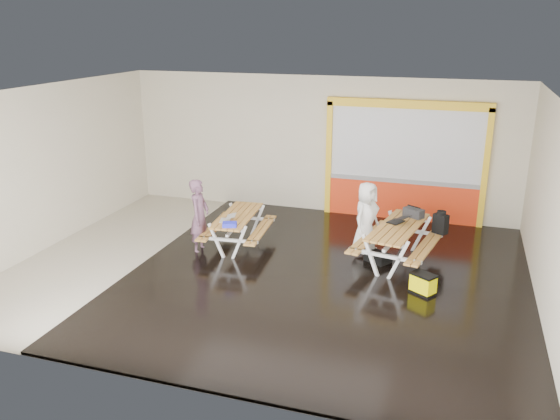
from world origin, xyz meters
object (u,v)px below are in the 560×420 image
(laptop_right, at_px, (398,220))
(backpack, at_px, (441,222))
(blue_pouch, at_px, (230,224))
(person_right, at_px, (366,217))
(picnic_table_right, at_px, (398,235))
(toolbox, at_px, (414,213))
(laptop_left, at_px, (227,219))
(fluke_bag, at_px, (423,284))
(person_left, at_px, (200,217))
(dark_case, at_px, (378,257))
(picnic_table_left, at_px, (238,222))

(laptop_right, distance_m, backpack, 0.97)
(backpack, bearing_deg, blue_pouch, -159.29)
(person_right, bearing_deg, picnic_table_right, -86.20)
(toolbox, bearing_deg, laptop_left, -162.09)
(backpack, height_order, fluke_bag, backpack)
(laptop_right, bearing_deg, fluke_bag, -65.73)
(person_left, height_order, dark_case, person_left)
(backpack, bearing_deg, picnic_table_left, -169.20)
(picnic_table_right, distance_m, person_left, 4.15)
(picnic_table_right, distance_m, laptop_left, 3.53)
(person_left, distance_m, backpack, 5.07)
(picnic_table_left, bearing_deg, person_right, 7.13)
(picnic_table_left, height_order, backpack, backpack)
(person_right, height_order, dark_case, person_right)
(person_right, xyz_separation_m, backpack, (1.48, 0.46, -0.11))
(person_right, relative_size, backpack, 3.09)
(toolbox, bearing_deg, dark_case, -129.06)
(blue_pouch, distance_m, toolbox, 3.85)
(laptop_right, height_order, toolbox, toolbox)
(dark_case, bearing_deg, person_left, -172.32)
(person_left, bearing_deg, laptop_left, -91.16)
(laptop_left, relative_size, backpack, 0.82)
(person_left, height_order, fluke_bag, person_left)
(laptop_right, xyz_separation_m, fluke_bag, (0.66, -1.46, -0.66))
(picnic_table_right, relative_size, person_right, 1.56)
(person_left, bearing_deg, person_right, -80.91)
(dark_case, bearing_deg, backpack, 33.54)
(person_right, bearing_deg, backpack, -50.21)
(picnic_table_left, distance_m, laptop_left, 0.49)
(laptop_left, bearing_deg, blue_pouch, -59.75)
(dark_case, bearing_deg, person_right, 137.54)
(picnic_table_right, xyz_separation_m, blue_pouch, (-3.30, -0.85, 0.16))
(backpack, bearing_deg, toolbox, -176.42)
(picnic_table_right, xyz_separation_m, toolbox, (0.23, 0.66, 0.29))
(picnic_table_left, xyz_separation_m, laptop_left, (-0.06, -0.43, 0.22))
(blue_pouch, bearing_deg, laptop_right, 17.72)
(picnic_table_right, distance_m, dark_case, 0.62)
(picnic_table_right, relative_size, laptop_left, 5.90)
(person_right, bearing_deg, blue_pouch, 134.99)
(picnic_table_left, bearing_deg, person_left, -145.80)
(person_left, xyz_separation_m, backpack, (4.91, 1.27, -0.03))
(toolbox, distance_m, backpack, 0.59)
(picnic_table_left, height_order, person_right, person_right)
(blue_pouch, bearing_deg, person_left, 160.94)
(picnic_table_left, relative_size, fluke_bag, 3.78)
(laptop_left, distance_m, backpack, 4.45)
(laptop_right, relative_size, fluke_bag, 0.95)
(picnic_table_left, xyz_separation_m, dark_case, (3.07, 0.04, -0.44))
(toolbox, xyz_separation_m, fluke_bag, (0.40, -1.93, -0.70))
(person_right, distance_m, laptop_left, 2.90)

